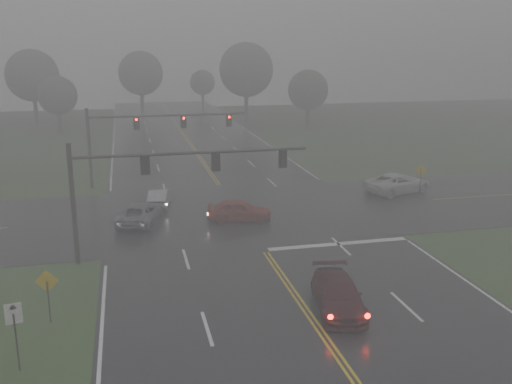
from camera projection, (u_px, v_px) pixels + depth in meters
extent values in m
cube|color=black|center=(244.00, 221.00, 37.76)|extent=(18.00, 160.00, 0.02)
cube|color=black|center=(238.00, 213.00, 39.64)|extent=(120.00, 14.00, 0.02)
cube|color=silver|center=(338.00, 244.00, 33.46)|extent=(8.50, 0.50, 0.01)
imported|color=#380A0F|center=(337.00, 309.00, 25.31)|extent=(2.75, 5.05, 1.39)
imported|color=maroon|center=(239.00, 221.00, 37.81)|extent=(4.55, 2.65, 1.45)
imported|color=#999BA0|center=(160.00, 206.00, 41.31)|extent=(2.00, 4.04, 1.27)
imported|color=slate|center=(141.00, 223.00, 37.43)|extent=(3.58, 5.35, 1.36)
imported|color=silver|center=(397.00, 193.00, 44.99)|extent=(6.02, 4.11, 1.53)
cylinder|color=black|center=(73.00, 205.00, 29.76)|extent=(0.25, 0.25, 6.52)
cylinder|color=black|center=(69.00, 157.00, 29.12)|extent=(0.16, 0.16, 0.72)
cylinder|color=black|center=(193.00, 153.00, 30.51)|extent=(12.65, 0.16, 0.16)
cube|color=black|center=(145.00, 165.00, 30.09)|extent=(0.31, 0.25, 0.95)
cube|color=black|center=(145.00, 165.00, 30.23)|extent=(0.50, 0.03, 1.13)
cube|color=black|center=(216.00, 162.00, 30.92)|extent=(0.31, 0.25, 0.95)
cube|color=black|center=(216.00, 161.00, 31.06)|extent=(0.50, 0.03, 1.13)
cube|color=black|center=(283.00, 159.00, 31.75)|extent=(0.31, 0.25, 0.95)
cube|color=black|center=(283.00, 158.00, 31.88)|extent=(0.50, 0.03, 1.13)
cylinder|color=black|center=(90.00, 149.00, 45.58)|extent=(0.25, 0.25, 6.50)
cylinder|color=black|center=(87.00, 117.00, 44.94)|extent=(0.16, 0.16, 0.72)
cylinder|color=black|center=(168.00, 115.00, 46.33)|extent=(12.66, 0.16, 0.16)
cube|color=black|center=(137.00, 123.00, 45.92)|extent=(0.31, 0.25, 0.95)
cube|color=black|center=(137.00, 123.00, 46.05)|extent=(0.50, 0.03, 1.13)
cylinder|color=#FF0C05|center=(136.00, 120.00, 45.70)|extent=(0.20, 0.05, 0.20)
cube|color=black|center=(184.00, 122.00, 46.74)|extent=(0.31, 0.25, 0.95)
cube|color=black|center=(184.00, 121.00, 46.88)|extent=(0.50, 0.03, 1.13)
cylinder|color=#FF0C05|center=(184.00, 118.00, 46.53)|extent=(0.20, 0.05, 0.20)
cube|color=black|center=(229.00, 120.00, 47.57)|extent=(0.31, 0.25, 0.95)
cube|color=black|center=(229.00, 120.00, 47.71)|extent=(0.50, 0.03, 1.13)
cylinder|color=#FF0C05|center=(229.00, 117.00, 47.36)|extent=(0.20, 0.05, 0.20)
cylinder|color=black|center=(49.00, 302.00, 23.87)|extent=(0.06, 0.06, 1.88)
cube|color=#C69E0B|center=(47.00, 281.00, 23.65)|extent=(0.98, 0.19, 0.99)
cylinder|color=black|center=(17.00, 343.00, 20.30)|extent=(0.07, 0.07, 2.24)
cube|color=silver|center=(13.00, 314.00, 20.05)|extent=(0.58, 0.14, 0.78)
cube|color=black|center=(14.00, 313.00, 20.07)|extent=(0.10, 0.04, 0.44)
cylinder|color=black|center=(420.00, 183.00, 44.02)|extent=(0.07, 0.07, 1.95)
cube|color=#C69E0B|center=(421.00, 170.00, 43.80)|extent=(1.03, 0.07, 1.03)
cylinder|color=#372C24|center=(60.00, 122.00, 74.39)|extent=(0.50, 0.50, 2.82)
sphere|color=#35452E|center=(57.00, 95.00, 73.51)|extent=(5.02, 5.02, 5.02)
cylinder|color=#372C24|center=(246.00, 107.00, 84.41)|extent=(0.61, 0.61, 4.44)
sphere|color=#35452E|center=(246.00, 70.00, 83.03)|extent=(7.90, 7.90, 7.90)
cylinder|color=#372C24|center=(142.00, 104.00, 91.46)|extent=(0.62, 0.62, 3.93)
sphere|color=#35452E|center=(141.00, 73.00, 90.24)|extent=(6.98, 6.98, 6.98)
cylinder|color=#372C24|center=(307.00, 118.00, 77.75)|extent=(0.55, 0.55, 3.07)
sphere|color=#35452E|center=(308.00, 90.00, 76.80)|extent=(5.45, 5.45, 5.45)
cylinder|color=#372C24|center=(36.00, 111.00, 80.62)|extent=(0.56, 0.56, 4.09)
sphere|color=#35452E|center=(32.00, 75.00, 79.35)|extent=(7.26, 7.26, 7.26)
cylinder|color=#372C24|center=(203.00, 100.00, 104.50)|extent=(0.52, 0.52, 2.58)
sphere|color=#35452E|center=(202.00, 82.00, 103.70)|extent=(4.58, 4.58, 4.58)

